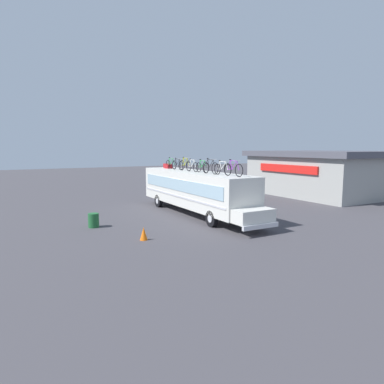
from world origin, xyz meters
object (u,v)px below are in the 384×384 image
(bus, at_px, (195,189))
(rooftop_bicycle_3, at_px, (185,165))
(luggage_bag_1, at_px, (167,166))
(rooftop_bicycle_8, at_px, (233,169))
(rooftop_bicycle_6, at_px, (210,167))
(rooftop_bicycle_5, at_px, (202,167))
(trash_bin, at_px, (94,220))
(rooftop_bicycle_2, at_px, (177,165))
(rooftop_bicycle_1, at_px, (171,164))
(rooftop_bicycle_7, at_px, (222,169))
(rooftop_bicycle_4, at_px, (192,166))
(traffic_cone, at_px, (144,234))
(luggage_bag_2, at_px, (168,166))

(bus, relative_size, rooftop_bicycle_3, 7.37)
(luggage_bag_1, distance_m, rooftop_bicycle_8, 9.46)
(rooftop_bicycle_6, bearing_deg, rooftop_bicycle_5, 173.38)
(rooftop_bicycle_5, bearing_deg, trash_bin, -92.66)
(rooftop_bicycle_2, distance_m, rooftop_bicycle_6, 4.58)
(bus, height_order, rooftop_bicycle_5, rooftop_bicycle_5)
(rooftop_bicycle_1, distance_m, rooftop_bicycle_8, 8.05)
(rooftop_bicycle_7, bearing_deg, rooftop_bicycle_4, -177.39)
(traffic_cone, bearing_deg, rooftop_bicycle_3, 137.08)
(bus, relative_size, rooftop_bicycle_4, 7.99)
(rooftop_bicycle_1, distance_m, rooftop_bicycle_7, 6.98)
(rooftop_bicycle_5, distance_m, rooftop_bicycle_6, 1.20)
(bus, height_order, trash_bin, bus)
(rooftop_bicycle_3, xyz_separation_m, rooftop_bicycle_4, (1.20, -0.10, -0.03))
(luggage_bag_1, height_order, rooftop_bicycle_5, rooftop_bicycle_5)
(rooftop_bicycle_8, height_order, trash_bin, rooftop_bicycle_8)
(traffic_cone, bearing_deg, luggage_bag_1, 148.84)
(rooftop_bicycle_1, relative_size, trash_bin, 2.16)
(rooftop_bicycle_7, bearing_deg, luggage_bag_1, 178.12)
(rooftop_bicycle_2, height_order, rooftop_bicycle_3, rooftop_bicycle_3)
(rooftop_bicycle_2, relative_size, trash_bin, 2.13)
(rooftop_bicycle_1, xyz_separation_m, rooftop_bicycle_7, (6.98, 0.07, -0.00))
(rooftop_bicycle_2, distance_m, trash_bin, 8.17)
(rooftop_bicycle_7, bearing_deg, rooftop_bicycle_1, -179.47)
(rooftop_bicycle_6, height_order, rooftop_bicycle_8, rooftop_bicycle_6)
(traffic_cone, bearing_deg, rooftop_bicycle_7, 103.08)
(rooftop_bicycle_5, bearing_deg, rooftop_bicycle_2, -177.67)
(rooftop_bicycle_1, height_order, trash_bin, rooftop_bicycle_1)
(rooftop_bicycle_3, xyz_separation_m, rooftop_bicycle_6, (3.46, -0.07, 0.00))
(rooftop_bicycle_7, bearing_deg, traffic_cone, -76.92)
(rooftop_bicycle_6, distance_m, trash_bin, 7.74)
(rooftop_bicycle_3, xyz_separation_m, rooftop_bicycle_5, (2.27, 0.07, -0.04))
(rooftop_bicycle_6, relative_size, trash_bin, 2.25)
(luggage_bag_1, height_order, rooftop_bicycle_6, rooftop_bicycle_6)
(rooftop_bicycle_8, relative_size, trash_bin, 2.25)
(luggage_bag_1, bearing_deg, rooftop_bicycle_6, -3.16)
(rooftop_bicycle_4, height_order, trash_bin, rooftop_bicycle_4)
(rooftop_bicycle_4, bearing_deg, rooftop_bicycle_2, 179.14)
(rooftop_bicycle_5, relative_size, rooftop_bicycle_7, 0.92)
(rooftop_bicycle_1, distance_m, rooftop_bicycle_2, 1.22)
(rooftop_bicycle_3, relative_size, rooftop_bicycle_8, 0.97)
(luggage_bag_1, distance_m, rooftop_bicycle_3, 3.77)
(luggage_bag_2, height_order, rooftop_bicycle_2, rooftop_bicycle_2)
(trash_bin, bearing_deg, traffic_cone, 21.00)
(bus, height_order, luggage_bag_2, luggage_bag_2)
(bus, height_order, rooftop_bicycle_4, rooftop_bicycle_4)
(luggage_bag_1, bearing_deg, rooftop_bicycle_5, -2.47)
(trash_bin, height_order, traffic_cone, trash_bin)
(rooftop_bicycle_7, distance_m, traffic_cone, 6.46)
(rooftop_bicycle_1, relative_size, rooftop_bicycle_7, 1.00)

